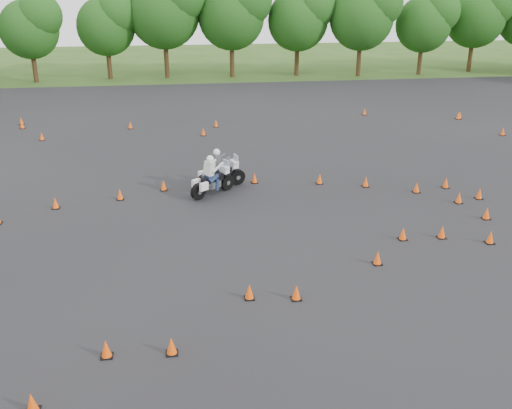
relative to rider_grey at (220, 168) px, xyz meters
The scene contains 6 objects.
ground 9.37m from the rider_grey, 84.52° to the right, with size 140.00×140.00×0.00m, color #2D5119.
asphalt_pad 3.53m from the rider_grey, 74.81° to the right, with size 62.00×62.00×0.00m, color black.
treeline 26.06m from the rider_grey, 81.53° to the left, with size 86.91×32.63×10.29m.
traffic_cones 3.59m from the rider_grey, 80.10° to the right, with size 36.67×33.37×0.45m.
rider_grey is the anchor object (origin of this frame).
rider_white 0.94m from the rider_grey, 115.49° to the right, with size 2.38×0.73×1.84m, color beige, non-canonical shape.
Camera 1 is at (-2.61, -14.92, 8.77)m, focal length 40.00 mm.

